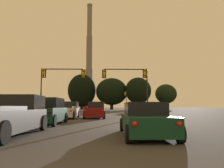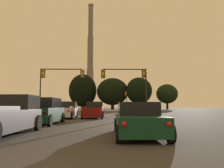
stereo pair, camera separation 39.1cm
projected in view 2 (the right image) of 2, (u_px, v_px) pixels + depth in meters
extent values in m
cube|color=#0F3823|center=(44.00, 114.00, 15.51)|extent=(1.93, 4.80, 0.95)
cube|color=black|center=(45.00, 103.00, 15.71)|extent=(1.78, 2.80, 0.70)
cylinder|color=black|center=(39.00, 117.00, 17.38)|extent=(0.22, 0.76, 0.76)
cylinder|color=black|center=(63.00, 117.00, 17.40)|extent=(0.22, 0.76, 0.76)
cylinder|color=black|center=(19.00, 121.00, 13.55)|extent=(0.22, 0.76, 0.76)
cylinder|color=black|center=(50.00, 120.00, 13.57)|extent=(0.22, 0.76, 0.76)
sphere|color=#500705|center=(19.00, 112.00, 13.11)|extent=(0.17, 0.17, 0.17)
sphere|color=#500705|center=(45.00, 112.00, 13.13)|extent=(0.17, 0.17, 0.17)
cube|color=black|center=(16.00, 102.00, 11.14)|extent=(1.85, 1.81, 0.72)
cube|color=#4C4F54|center=(5.00, 108.00, 8.00)|extent=(0.11, 2.43, 0.16)
cylinder|color=black|center=(0.00, 123.00, 11.47)|extent=(0.22, 0.80, 0.80)
cylinder|color=black|center=(38.00, 123.00, 11.48)|extent=(0.22, 0.80, 0.80)
cube|color=silver|center=(65.00, 112.00, 23.37)|extent=(2.07, 5.43, 0.88)
cube|color=black|center=(68.00, 105.00, 25.19)|extent=(1.86, 1.82, 0.72)
cube|color=silver|center=(53.00, 107.00, 22.02)|extent=(0.13, 2.43, 0.16)
cube|color=silver|center=(72.00, 107.00, 22.07)|extent=(0.13, 2.43, 0.16)
cylinder|color=black|center=(60.00, 114.00, 25.50)|extent=(0.23, 0.80, 0.80)
cylinder|color=black|center=(77.00, 114.00, 25.55)|extent=(0.23, 0.80, 0.80)
cylinder|color=black|center=(51.00, 115.00, 21.13)|extent=(0.23, 0.80, 0.80)
cylinder|color=black|center=(71.00, 115.00, 21.18)|extent=(0.23, 0.80, 0.80)
sphere|color=red|center=(51.00, 111.00, 20.66)|extent=(0.17, 0.17, 0.17)
sphere|color=red|center=(69.00, 111.00, 20.70)|extent=(0.17, 0.17, 0.17)
cube|color=maroon|center=(94.00, 112.00, 23.95)|extent=(2.00, 5.40, 0.88)
cube|color=black|center=(95.00, 105.00, 25.78)|extent=(1.84, 1.80, 0.72)
cube|color=maroon|center=(84.00, 107.00, 22.62)|extent=(0.10, 2.43, 0.16)
cube|color=maroon|center=(102.00, 107.00, 22.65)|extent=(0.10, 2.43, 0.16)
cylinder|color=black|center=(87.00, 114.00, 26.10)|extent=(0.22, 0.80, 0.80)
cylinder|color=black|center=(103.00, 114.00, 26.13)|extent=(0.22, 0.80, 0.80)
cylinder|color=black|center=(82.00, 115.00, 21.73)|extent=(0.22, 0.80, 0.80)
cylinder|color=black|center=(102.00, 115.00, 21.75)|extent=(0.22, 0.80, 0.80)
sphere|color=red|center=(83.00, 111.00, 21.26)|extent=(0.17, 0.17, 0.17)
sphere|color=red|center=(100.00, 111.00, 21.28)|extent=(0.17, 0.17, 0.17)
cube|color=#0F3823|center=(138.00, 123.00, 9.30)|extent=(1.86, 4.62, 0.70)
cube|color=black|center=(137.00, 109.00, 9.59)|extent=(1.65, 2.22, 0.55)
cylinder|color=black|center=(116.00, 125.00, 11.17)|extent=(0.23, 0.64, 0.64)
cylinder|color=black|center=(151.00, 125.00, 11.17)|extent=(0.23, 0.64, 0.64)
cylinder|color=black|center=(119.00, 134.00, 7.39)|extent=(0.23, 0.64, 0.64)
cylinder|color=black|center=(171.00, 134.00, 7.39)|extent=(0.23, 0.64, 0.64)
sphere|color=red|center=(124.00, 124.00, 7.01)|extent=(0.17, 0.17, 0.17)
sphere|color=red|center=(169.00, 124.00, 7.01)|extent=(0.17, 0.17, 0.17)
cylinder|color=black|center=(40.00, 92.00, 30.21)|extent=(0.18, 0.18, 6.58)
cylinder|color=black|center=(39.00, 115.00, 29.87)|extent=(0.40, 0.40, 0.10)
cube|color=yellow|center=(43.00, 73.00, 30.49)|extent=(0.34, 0.34, 1.04)
cube|color=black|center=(43.00, 73.00, 30.66)|extent=(0.58, 0.03, 1.25)
sphere|color=#320504|center=(43.00, 71.00, 30.33)|extent=(0.22, 0.22, 0.22)
sphere|color=#F2AD14|center=(43.00, 73.00, 30.30)|extent=(0.22, 0.22, 0.22)
sphere|color=black|center=(42.00, 75.00, 30.26)|extent=(0.22, 0.22, 0.22)
cylinder|color=black|center=(62.00, 69.00, 30.58)|extent=(5.78, 0.14, 0.14)
sphere|color=black|center=(41.00, 69.00, 30.54)|extent=(0.18, 0.18, 0.18)
cube|color=yellow|center=(82.00, 74.00, 30.56)|extent=(0.34, 0.34, 1.04)
cube|color=black|center=(82.00, 74.00, 30.74)|extent=(0.58, 0.03, 1.25)
sphere|color=#320504|center=(82.00, 71.00, 30.40)|extent=(0.22, 0.22, 0.22)
sphere|color=#F2AD14|center=(82.00, 74.00, 30.37)|extent=(0.22, 0.22, 0.22)
sphere|color=black|center=(82.00, 76.00, 30.34)|extent=(0.22, 0.22, 0.22)
cylinder|color=black|center=(146.00, 92.00, 30.78)|extent=(0.18, 0.18, 6.64)
cylinder|color=black|center=(147.00, 115.00, 30.45)|extent=(0.40, 0.40, 0.10)
cube|color=yellow|center=(144.00, 73.00, 31.06)|extent=(0.34, 0.34, 1.04)
cube|color=black|center=(144.00, 73.00, 31.23)|extent=(0.58, 0.03, 1.25)
sphere|color=#320504|center=(144.00, 71.00, 30.90)|extent=(0.22, 0.22, 0.22)
sphere|color=#F2AD14|center=(144.00, 73.00, 30.87)|extent=(0.22, 0.22, 0.22)
sphere|color=black|center=(144.00, 75.00, 30.83)|extent=(0.22, 0.22, 0.22)
cylinder|color=black|center=(125.00, 69.00, 31.07)|extent=(6.11, 0.14, 0.14)
sphere|color=black|center=(146.00, 69.00, 31.12)|extent=(0.18, 0.18, 0.18)
cube|color=yellow|center=(103.00, 74.00, 30.96)|extent=(0.34, 0.34, 1.04)
cube|color=black|center=(103.00, 74.00, 31.14)|extent=(0.58, 0.03, 1.25)
sphere|color=#320504|center=(103.00, 71.00, 30.81)|extent=(0.22, 0.22, 0.22)
sphere|color=#F2AD14|center=(103.00, 73.00, 30.77)|extent=(0.22, 0.22, 0.22)
sphere|color=black|center=(103.00, 76.00, 30.74)|extent=(0.22, 0.22, 0.22)
cylinder|color=black|center=(127.00, 101.00, 61.84)|extent=(0.18, 0.18, 5.64)
cylinder|color=black|center=(127.00, 111.00, 61.55)|extent=(0.40, 0.40, 0.10)
cube|color=yellow|center=(126.00, 94.00, 62.06)|extent=(0.34, 0.34, 1.04)
cube|color=black|center=(126.00, 94.00, 62.24)|extent=(0.58, 0.03, 1.25)
sphere|color=#320504|center=(126.00, 92.00, 61.90)|extent=(0.22, 0.22, 0.22)
sphere|color=#F2AD14|center=(126.00, 93.00, 61.87)|extent=(0.22, 0.22, 0.22)
sphere|color=black|center=(126.00, 95.00, 61.84)|extent=(0.22, 0.22, 0.22)
cylinder|color=slate|center=(90.00, 106.00, 118.44)|extent=(6.16, 6.16, 3.55)
cylinder|color=gray|center=(90.00, 85.00, 119.59)|extent=(3.85, 3.85, 18.54)
cylinder|color=gray|center=(90.00, 52.00, 121.51)|extent=(3.31, 3.31, 18.54)
cylinder|color=gray|center=(91.00, 20.00, 123.43)|extent=(2.77, 2.77, 18.54)
cylinder|color=gray|center=(91.00, 5.00, 124.36)|extent=(3.10, 3.10, 0.70)
cylinder|color=black|center=(167.00, 105.00, 95.36)|extent=(0.94, 0.94, 3.67)
ellipsoid|color=black|center=(167.00, 94.00, 95.88)|extent=(9.40, 8.46, 8.53)
cylinder|color=black|center=(139.00, 105.00, 88.49)|extent=(1.06, 1.06, 3.75)
ellipsoid|color=black|center=(139.00, 91.00, 89.11)|extent=(10.61, 9.55, 10.80)
cylinder|color=black|center=(113.00, 106.00, 91.52)|extent=(1.33, 1.33, 3.31)
ellipsoid|color=black|center=(113.00, 92.00, 92.14)|extent=(13.28, 11.95, 11.44)
cylinder|color=black|center=(83.00, 106.00, 92.89)|extent=(1.20, 1.20, 2.88)
ellipsoid|color=black|center=(83.00, 90.00, 93.59)|extent=(11.96, 10.76, 14.10)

